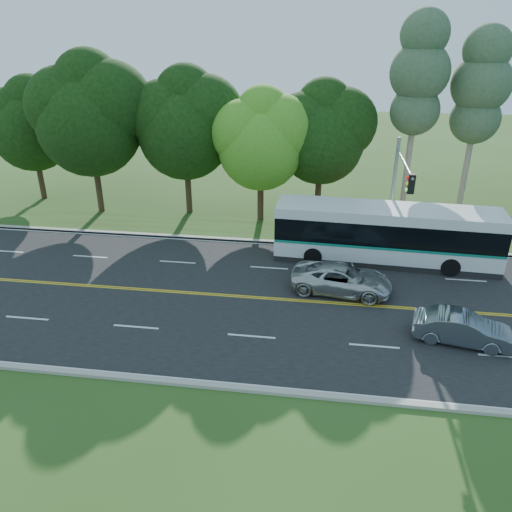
# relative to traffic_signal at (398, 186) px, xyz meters

# --- Properties ---
(ground) EXTENTS (120.00, 120.00, 0.00)m
(ground) POSITION_rel_traffic_signal_xyz_m (-6.49, -5.40, -4.67)
(ground) COLOR #2C4517
(ground) RESTS_ON ground
(road) EXTENTS (60.00, 14.00, 0.02)m
(road) POSITION_rel_traffic_signal_xyz_m (-6.49, -5.40, -4.66)
(road) COLOR black
(road) RESTS_ON ground
(curb_north) EXTENTS (60.00, 0.30, 0.15)m
(curb_north) POSITION_rel_traffic_signal_xyz_m (-6.49, 1.75, -4.60)
(curb_north) COLOR #A7A296
(curb_north) RESTS_ON ground
(curb_south) EXTENTS (60.00, 0.30, 0.15)m
(curb_south) POSITION_rel_traffic_signal_xyz_m (-6.49, -12.55, -4.60)
(curb_south) COLOR #A7A296
(curb_south) RESTS_ON ground
(grass_verge) EXTENTS (60.00, 4.00, 0.10)m
(grass_verge) POSITION_rel_traffic_signal_xyz_m (-6.49, 3.60, -4.62)
(grass_verge) COLOR #2C4517
(grass_verge) RESTS_ON ground
(lane_markings) EXTENTS (57.60, 13.82, 0.00)m
(lane_markings) POSITION_rel_traffic_signal_xyz_m (-6.59, -5.40, -4.65)
(lane_markings) COLOR gold
(lane_markings) RESTS_ON road
(tree_row) EXTENTS (44.70, 9.10, 13.84)m
(tree_row) POSITION_rel_traffic_signal_xyz_m (-11.65, 6.73, 2.06)
(tree_row) COLOR #312216
(tree_row) RESTS_ON ground
(bougainvillea_hedge) EXTENTS (9.50, 2.25, 1.50)m
(bougainvillea_hedge) POSITION_rel_traffic_signal_xyz_m (0.69, 2.75, -3.95)
(bougainvillea_hedge) COLOR maroon
(bougainvillea_hedge) RESTS_ON ground
(traffic_signal) EXTENTS (0.42, 6.10, 7.00)m
(traffic_signal) POSITION_rel_traffic_signal_xyz_m (0.00, 0.00, 0.00)
(traffic_signal) COLOR #93969B
(traffic_signal) RESTS_ON ground
(transit_bus) EXTENTS (12.95, 3.41, 3.36)m
(transit_bus) POSITION_rel_traffic_signal_xyz_m (-0.36, -0.01, -2.99)
(transit_bus) COLOR silver
(transit_bus) RESTS_ON road
(sedan) EXTENTS (4.43, 2.21, 1.39)m
(sedan) POSITION_rel_traffic_signal_xyz_m (2.34, -8.02, -3.95)
(sedan) COLOR slate
(sedan) RESTS_ON road
(suv) EXTENTS (5.49, 3.00, 1.46)m
(suv) POSITION_rel_traffic_signal_xyz_m (-2.89, -4.11, -3.92)
(suv) COLOR #BBBFC0
(suv) RESTS_ON road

